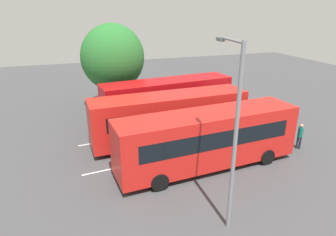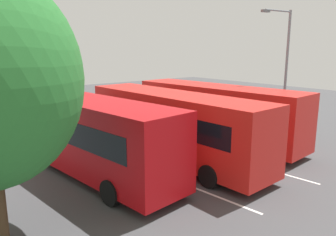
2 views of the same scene
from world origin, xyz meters
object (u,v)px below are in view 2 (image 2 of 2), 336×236
(bus_center_left, at_px, (172,124))
(pedestrian, at_px, (147,109))
(bus_far_left, at_px, (216,112))
(bus_center_right, at_px, (85,132))
(street_lamp, at_px, (284,64))

(bus_center_left, height_order, pedestrian, bus_center_left)
(bus_far_left, xyz_separation_m, bus_center_right, (0.29, 7.95, 0.00))
(bus_far_left, height_order, bus_center_right, same)
(bus_center_right, relative_size, street_lamp, 1.41)
(bus_center_left, xyz_separation_m, pedestrian, (7.52, -3.80, -0.79))
(bus_center_left, relative_size, street_lamp, 1.40)
(bus_far_left, relative_size, bus_center_right, 1.00)
(bus_far_left, height_order, bus_center_left, same)
(bus_center_left, bearing_deg, bus_center_right, 71.15)
(bus_center_right, bearing_deg, bus_far_left, -98.37)
(bus_center_right, bearing_deg, bus_center_left, -112.78)
(street_lamp, bearing_deg, bus_center_right, 0.12)
(bus_center_left, relative_size, bus_center_right, 0.99)
(bus_far_left, distance_m, bus_center_right, 7.96)
(bus_far_left, height_order, street_lamp, street_lamp)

